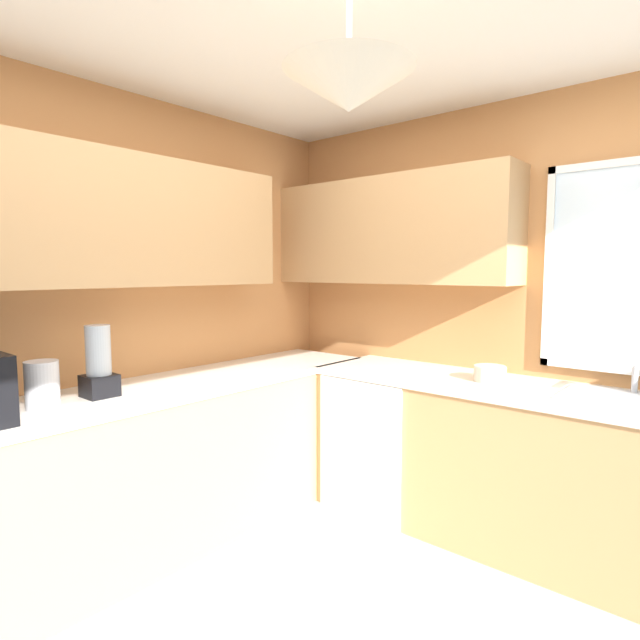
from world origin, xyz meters
TOP-DOWN VIEW (x-y plane):
  - room_shell at (-0.75, 0.53)m, footprint 3.57×3.58m
  - counter_run_left at (-1.41, 0.00)m, footprint 0.65×3.19m
  - counter_run_back at (0.21, 1.42)m, footprint 2.66×0.65m
  - dishwasher at (-0.75, 1.39)m, footprint 0.60×0.60m
  - kettle at (-1.39, -0.47)m, footprint 0.15×0.15m
  - sink_assembly at (0.62, 1.43)m, footprint 0.58×0.40m
  - bowl at (-0.07, 1.42)m, footprint 0.18×0.18m
  - blender_appliance at (-1.41, -0.19)m, footprint 0.15×0.15m

SIDE VIEW (x-z plane):
  - dishwasher at x=-0.75m, z-range 0.00..0.86m
  - counter_run_left at x=-1.41m, z-range 0.00..0.91m
  - counter_run_back at x=0.21m, z-range 0.00..0.91m
  - sink_assembly at x=0.62m, z-range 0.82..1.02m
  - bowl at x=-0.07m, z-range 0.91..1.00m
  - kettle at x=-1.39m, z-range 0.91..1.13m
  - blender_appliance at x=-1.41m, z-range 0.89..1.25m
  - room_shell at x=-0.75m, z-range 0.50..3.11m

